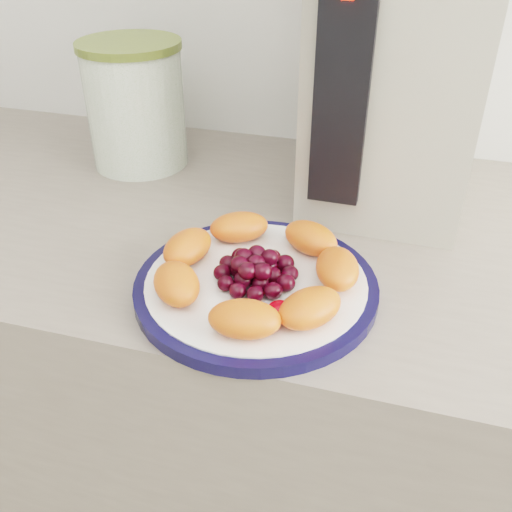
# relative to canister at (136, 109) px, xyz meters

# --- Properties ---
(counter) EXTENTS (3.50, 0.60, 0.90)m
(counter) POSITION_rel_canister_xyz_m (0.26, -0.13, -0.54)
(counter) COLOR gray
(counter) RESTS_ON floor
(cabinet_face) EXTENTS (3.48, 0.58, 0.84)m
(cabinet_face) POSITION_rel_canister_xyz_m (0.26, -0.13, -0.57)
(cabinet_face) COLOR #916C4B
(cabinet_face) RESTS_ON floor
(plate_rim) EXTENTS (0.28, 0.28, 0.01)m
(plate_rim) POSITION_rel_canister_xyz_m (0.29, -0.30, -0.09)
(plate_rim) COLOR #0C0D34
(plate_rim) RESTS_ON counter
(plate_face) EXTENTS (0.26, 0.26, 0.02)m
(plate_face) POSITION_rel_canister_xyz_m (0.29, -0.30, -0.08)
(plate_face) COLOR white
(plate_face) RESTS_ON counter
(canister) EXTENTS (0.18, 0.18, 0.19)m
(canister) POSITION_rel_canister_xyz_m (0.00, 0.00, 0.00)
(canister) COLOR #366615
(canister) RESTS_ON counter
(canister_lid) EXTENTS (0.18, 0.18, 0.01)m
(canister_lid) POSITION_rel_canister_xyz_m (0.00, 0.00, 0.10)
(canister_lid) COLOR olive
(canister_lid) RESTS_ON canister
(appliance_body) EXTENTS (0.22, 0.30, 0.37)m
(appliance_body) POSITION_rel_canister_xyz_m (0.40, 0.01, 0.09)
(appliance_body) COLOR #ACA795
(appliance_body) RESTS_ON counter
(appliance_panel) EXTENTS (0.06, 0.02, 0.28)m
(appliance_panel) POSITION_rel_canister_xyz_m (0.35, -0.14, 0.10)
(appliance_panel) COLOR black
(appliance_panel) RESTS_ON appliance_body
(fruit_plate) EXTENTS (0.24, 0.24, 0.04)m
(fruit_plate) POSITION_rel_canister_xyz_m (0.29, -0.30, -0.06)
(fruit_plate) COLOR #F14A1C
(fruit_plate) RESTS_ON plate_face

